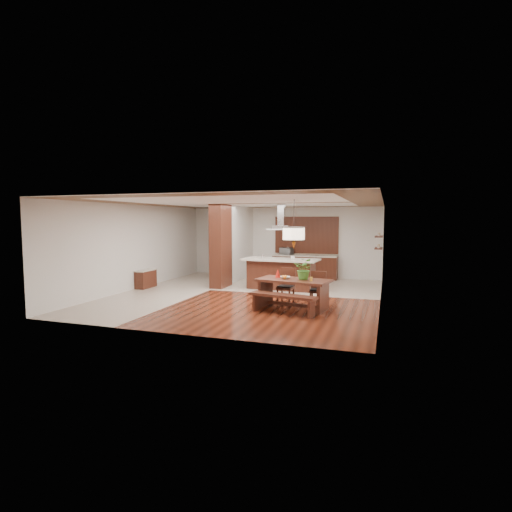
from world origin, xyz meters
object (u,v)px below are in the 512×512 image
(dining_bench, at_px, (283,304))
(pendant_lantern, at_px, (294,224))
(hallway_console, at_px, (146,279))
(kitchen_island, at_px, (281,274))
(range_hood, at_px, (281,217))
(foliage_plant, at_px, (304,269))
(dining_chair_right, at_px, (318,289))
(island_cup, at_px, (293,258))
(microwave, at_px, (286,251))
(fruit_bowl, at_px, (285,278))
(dining_chair_left, at_px, (286,286))
(dining_table, at_px, (293,287))

(dining_bench, distance_m, pendant_lantern, 2.11)
(hallway_console, height_order, pendant_lantern, pendant_lantern)
(kitchen_island, xyz_separation_m, range_hood, (0.00, 0.00, 1.93))
(foliage_plant, bearing_deg, range_hood, 116.03)
(dining_chair_right, bearing_deg, island_cup, 116.94)
(hallway_console, relative_size, foliage_plant, 1.54)
(hallway_console, height_order, kitchen_island, kitchen_island)
(pendant_lantern, bearing_deg, kitchen_island, 110.95)
(pendant_lantern, relative_size, microwave, 2.56)
(dining_chair_right, height_order, fruit_bowl, dining_chair_right)
(dining_chair_right, height_order, range_hood, range_hood)
(pendant_lantern, bearing_deg, foliage_plant, 5.73)
(dining_chair_left, distance_m, fruit_bowl, 0.72)
(dining_table, bearing_deg, dining_chair_left, 119.80)
(dining_bench, relative_size, foliage_plant, 3.09)
(hallway_console, bearing_deg, dining_chair_right, -10.01)
(dining_table, height_order, kitchen_island, kitchen_island)
(dining_table, relative_size, dining_chair_left, 2.04)
(dining_chair_left, xyz_separation_m, island_cup, (-0.28, 2.06, 0.61))
(dining_chair_left, distance_m, microwave, 5.11)
(dining_chair_right, relative_size, microwave, 1.85)
(dining_chair_right, bearing_deg, hallway_console, 168.23)
(fruit_bowl, distance_m, island_cup, 2.74)
(dining_chair_right, distance_m, fruit_bowl, 0.99)
(dining_table, relative_size, pendant_lantern, 1.55)
(hallway_console, height_order, fruit_bowl, fruit_bowl)
(dining_table, xyz_separation_m, pendant_lantern, (-0.00, 0.00, 1.66))
(hallway_console, xyz_separation_m, range_hood, (4.54, 1.23, 2.15))
(dining_chair_left, bearing_deg, microwave, 110.07)
(hallway_console, xyz_separation_m, kitchen_island, (4.54, 1.22, 0.22))
(dining_chair_right, xyz_separation_m, microwave, (-2.14, 5.09, 0.62))
(range_hood, bearing_deg, kitchen_island, -90.00)
(dining_chair_right, distance_m, island_cup, 2.60)
(dining_chair_left, height_order, kitchen_island, kitchen_island)
(dining_bench, xyz_separation_m, dining_chair_left, (-0.26, 1.33, 0.25))
(foliage_plant, bearing_deg, dining_bench, -119.44)
(foliage_plant, xyz_separation_m, range_hood, (-1.36, 2.78, 1.39))
(island_cup, relative_size, microwave, 0.26)
(island_cup, bearing_deg, dining_chair_right, -61.30)
(pendant_lantern, bearing_deg, dining_table, -45.00)
(dining_chair_left, bearing_deg, fruit_bowl, -70.98)
(dining_bench, bearing_deg, hallway_console, 157.67)
(range_hood, bearing_deg, dining_table, -69.08)
(pendant_lantern, distance_m, fruit_bowl, 1.44)
(range_hood, bearing_deg, dining_bench, -74.58)
(dining_table, height_order, foliage_plant, foliage_plant)
(kitchen_island, relative_size, microwave, 5.08)
(fruit_bowl, xyz_separation_m, island_cup, (-0.42, 2.69, 0.28))
(dining_table, xyz_separation_m, dining_bench, (-0.11, -0.68, -0.33))
(microwave, bearing_deg, hallway_console, -118.94)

